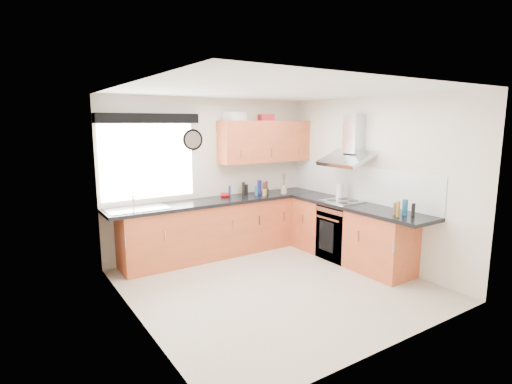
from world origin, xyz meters
TOP-DOWN VIEW (x-y plane):
  - ground_plane at (0.00, 0.00)m, footprint 3.60×3.60m
  - ceiling at (0.00, 0.00)m, footprint 3.60×3.60m
  - wall_back at (0.00, 1.80)m, footprint 3.60×0.02m
  - wall_front at (0.00, -1.80)m, footprint 3.60×0.02m
  - wall_left at (-1.80, 0.00)m, footprint 0.02×3.60m
  - wall_right at (1.80, 0.00)m, footprint 0.02×3.60m
  - window at (-1.05, 1.79)m, footprint 1.40×0.02m
  - window_blind at (-1.05, 1.70)m, footprint 1.50×0.18m
  - splashback at (1.79, 0.30)m, footprint 0.01×3.00m
  - base_cab_back at (-0.10, 1.51)m, footprint 3.00×0.58m
  - base_cab_corner at (1.50, 1.50)m, footprint 0.60×0.60m
  - base_cab_right at (1.51, 0.15)m, footprint 0.58×2.10m
  - worktop_back at (0.00, 1.50)m, footprint 3.60×0.62m
  - worktop_right at (1.50, 0.00)m, footprint 0.62×2.42m
  - sink at (-1.33, 1.50)m, footprint 0.84×0.46m
  - oven at (1.50, 0.30)m, footprint 0.56×0.58m
  - hob_plate at (1.50, 0.30)m, footprint 0.52×0.52m
  - extractor_hood at (1.60, 0.30)m, footprint 0.52×0.78m
  - upper_cabinets at (0.95, 1.62)m, footprint 1.70×0.35m
  - washing_machine at (-1.00, 1.52)m, footprint 0.57×0.55m
  - wall_clock at (-0.32, 1.78)m, footprint 0.34×0.04m
  - casserole at (0.40, 1.72)m, footprint 0.39×0.33m
  - storage_box at (0.99, 1.67)m, footprint 0.27×0.24m
  - utensil_pot at (1.15, 1.35)m, footprint 0.13×0.13m
  - kitchen_roll at (1.62, 0.49)m, footprint 0.13×0.13m
  - tomato_cluster at (0.16, 1.65)m, footprint 0.17×0.17m
  - jar_0 at (0.76, 1.40)m, footprint 0.04×0.04m
  - jar_1 at (0.98, 1.63)m, footprint 0.05×0.05m
  - jar_2 at (0.67, 1.47)m, footprint 0.06×0.06m
  - jar_3 at (0.80, 1.58)m, footprint 0.07×0.07m
  - jar_4 at (0.53, 1.67)m, footprint 0.05×0.05m
  - jar_5 at (0.77, 1.38)m, footprint 0.07×0.07m
  - jar_6 at (0.59, 1.67)m, footprint 0.07×0.07m
  - jar_7 at (0.89, 1.47)m, footprint 0.04×0.04m
  - jar_8 at (0.26, 1.67)m, footprint 0.04×0.04m
  - bottle_0 at (1.57, -0.90)m, footprint 0.05×0.05m
  - bottle_1 at (1.36, -0.82)m, footprint 0.05×0.05m
  - bottle_2 at (1.51, -0.81)m, footprint 0.07×0.07m
  - bottle_3 at (1.43, -0.73)m, footprint 0.07×0.07m

SIDE VIEW (x-z plane):
  - ground_plane at x=0.00m, z-range 0.00..0.00m
  - washing_machine at x=-1.00m, z-range 0.00..0.76m
  - oven at x=1.50m, z-range 0.00..0.85m
  - base_cab_back at x=-0.10m, z-range 0.00..0.86m
  - base_cab_corner at x=1.50m, z-range 0.00..0.86m
  - base_cab_right at x=1.51m, z-range 0.00..0.86m
  - worktop_back at x=0.00m, z-range 0.86..0.91m
  - worktop_right at x=1.50m, z-range 0.86..0.91m
  - hob_plate at x=1.50m, z-range 0.91..0.92m
  - tomato_cluster at x=0.16m, z-range 0.91..0.97m
  - sink at x=-1.33m, z-range 0.90..1.00m
  - jar_7 at x=0.89m, z-range 0.91..1.01m
  - jar_5 at x=0.77m, z-range 0.91..1.02m
  - utensil_pot at x=1.15m, z-range 0.91..1.05m
  - bottle_3 at x=1.43m, z-range 0.91..1.07m
  - jar_2 at x=0.67m, z-range 0.91..1.08m
  - jar_6 at x=0.59m, z-range 0.91..1.08m
  - bottle_0 at x=1.57m, z-range 0.91..1.08m
  - jar_8 at x=0.26m, z-range 0.91..1.08m
  - jar_1 at x=0.98m, z-range 0.91..1.11m
  - bottle_1 at x=1.36m, z-range 0.91..1.11m
  - bottle_2 at x=1.51m, z-range 0.91..1.12m
  - jar_4 at x=0.53m, z-range 0.91..1.12m
  - jar_0 at x=0.76m, z-range 0.91..1.13m
  - jar_3 at x=0.80m, z-range 0.91..1.15m
  - kitchen_roll at x=1.62m, z-range 0.91..1.16m
  - splashback at x=1.79m, z-range 0.91..1.45m
  - wall_back at x=0.00m, z-range 0.00..2.50m
  - wall_front at x=0.00m, z-range 0.00..2.50m
  - wall_left at x=-1.80m, z-range 0.00..2.50m
  - wall_right at x=1.80m, z-range 0.00..2.50m
  - window at x=-1.05m, z-range 1.00..2.10m
  - extractor_hood at x=1.60m, z-range 1.44..2.10m
  - upper_cabinets at x=0.95m, z-range 1.45..2.15m
  - wall_clock at x=-0.32m, z-range 1.68..2.02m
  - window_blind at x=-1.05m, z-range 2.11..2.25m
  - storage_box at x=0.99m, z-range 2.15..2.26m
  - casserole at x=0.40m, z-range 2.15..2.29m
  - ceiling at x=0.00m, z-range 2.49..2.51m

